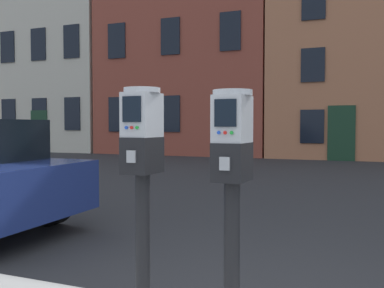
% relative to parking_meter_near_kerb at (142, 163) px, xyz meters
% --- Properties ---
extents(parking_meter_near_kerb, '(0.22, 0.25, 1.43)m').
position_rel_parking_meter_near_kerb_xyz_m(parking_meter_near_kerb, '(0.00, 0.00, 0.00)').
color(parking_meter_near_kerb, black).
rests_on(parking_meter_near_kerb, sidewalk_slab).
extents(parking_meter_twin_adjacent, '(0.22, 0.25, 1.40)m').
position_rel_parking_meter_near_kerb_xyz_m(parking_meter_twin_adjacent, '(0.56, -0.00, -0.02)').
color(parking_meter_twin_adjacent, black).
rests_on(parking_meter_twin_adjacent, sidewalk_slab).
extents(townhouse_green_painted, '(8.05, 6.01, 13.91)m').
position_rel_parking_meter_near_kerb_xyz_m(townhouse_green_painted, '(-15.08, 17.99, 5.83)').
color(townhouse_green_painted, beige).
rests_on(townhouse_green_painted, ground_plane).
extents(townhouse_brownstone, '(8.17, 5.35, 13.50)m').
position_rel_parking_meter_near_kerb_xyz_m(townhouse_brownstone, '(-6.80, 17.65, 5.63)').
color(townhouse_brownstone, brown).
rests_on(townhouse_brownstone, ground_plane).
extents(townhouse_cream_stone, '(7.55, 6.06, 9.48)m').
position_rel_parking_meter_near_kerb_xyz_m(townhouse_cream_stone, '(1.13, 18.01, 3.62)').
color(townhouse_cream_stone, '#B7704C').
rests_on(townhouse_cream_stone, ground_plane).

